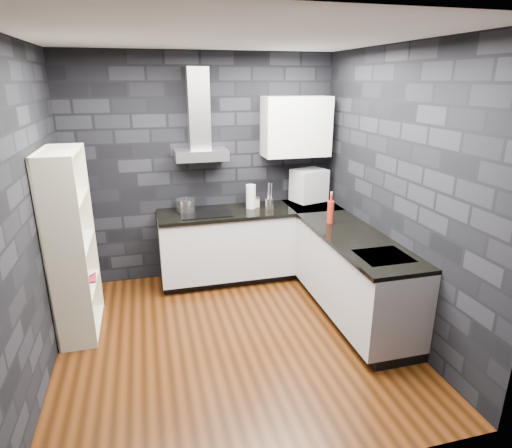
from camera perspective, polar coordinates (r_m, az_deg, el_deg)
name	(u,v)px	position (r m, az deg, el deg)	size (l,w,h in m)	color
ground	(233,339)	(4.29, -3.11, -15.06)	(3.20, 3.20, 0.00)	#421F0A
ceiling	(227,36)	(3.58, -3.93, 23.74)	(3.20, 3.20, 0.00)	white
wall_back	(204,169)	(5.28, -6.97, 7.27)	(3.20, 0.05, 2.70)	black
wall_front	(292,289)	(2.25, 4.78, -8.68)	(3.20, 0.05, 2.70)	black
wall_left	(25,220)	(3.77, -28.46, 0.49)	(0.05, 3.20, 2.70)	black
wall_right	(396,193)	(4.32, 18.22, 3.92)	(0.05, 3.20, 2.70)	black
toekick_back	(250,272)	(5.50, -0.83, -6.39)	(2.18, 0.50, 0.10)	black
toekick_right	(354,311)	(4.74, 13.00, -11.28)	(0.50, 1.78, 0.10)	black
counter_back_cab	(250,242)	(5.30, -0.75, -2.35)	(2.20, 0.60, 0.76)	silver
counter_right_cab	(354,275)	(4.53, 12.94, -6.64)	(0.60, 1.80, 0.76)	silver
counter_back_top	(250,211)	(5.16, -0.74, 1.76)	(2.20, 0.62, 0.04)	black
counter_right_top	(356,239)	(4.37, 13.20, -1.91)	(0.62, 1.80, 0.04)	black
counter_corner_top	(312,206)	(5.41, 7.49, 2.40)	(0.62, 0.62, 0.04)	black
hood_body	(201,155)	(5.04, -7.32, 9.15)	(0.60, 0.34, 0.12)	#B3B3B8
hood_chimney	(198,109)	(5.05, -7.68, 14.99)	(0.24, 0.20, 0.90)	#B3B3B8
upper_cabinet	(296,127)	(5.27, 5.36, 12.81)	(0.80, 0.35, 0.70)	silver
cooktop	(205,212)	(5.06, -6.82, 1.61)	(0.58, 0.50, 0.01)	black
sink_rim	(383,256)	(3.97, 16.63, -4.14)	(0.44, 0.40, 0.01)	#B3B3B8
pot	(186,206)	(5.10, -9.35, 2.42)	(0.22, 0.22, 0.13)	silver
glass_vase	(251,197)	(5.17, -0.70, 3.68)	(0.12, 0.12, 0.29)	silver
storage_jar	(256,203)	(5.25, 0.04, 2.86)	(0.09, 0.09, 0.10)	tan
utensil_crock	(269,204)	(5.17, 1.79, 2.74)	(0.10, 0.10, 0.13)	silver
appliance_garage	(309,185)	(5.43, 7.08, 5.16)	(0.40, 0.31, 0.40)	#A8AAB0
red_bottle	(330,212)	(4.70, 9.89, 1.58)	(0.07, 0.07, 0.25)	maroon
bookshelf	(72,245)	(4.40, -23.37, -2.60)	(0.34, 0.80, 1.80)	beige
fruit_bowl	(69,247)	(4.25, -23.69, -2.82)	(0.23, 0.23, 0.06)	white
book_red	(78,271)	(4.64, -22.64, -5.80)	(0.16, 0.02, 0.22)	maroon
book_second	(76,266)	(4.72, -22.86, -5.13)	(0.15, 0.02, 0.20)	#B2B2B2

